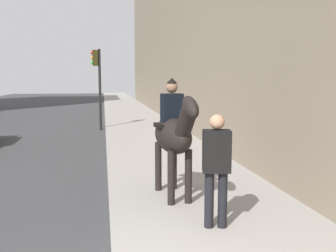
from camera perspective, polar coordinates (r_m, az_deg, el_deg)
name	(u,v)px	position (r m, az deg, el deg)	size (l,w,h in m)	color
mounted_horse_near	(174,133)	(6.82, 0.90, -1.12)	(2.15, 0.72, 2.23)	black
pedestrian_greeting	(216,163)	(5.52, 7.44, -5.70)	(0.32, 0.44, 1.70)	black
traffic_light_near_curb	(98,76)	(17.27, -10.74, 7.56)	(0.20, 0.44, 3.68)	black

